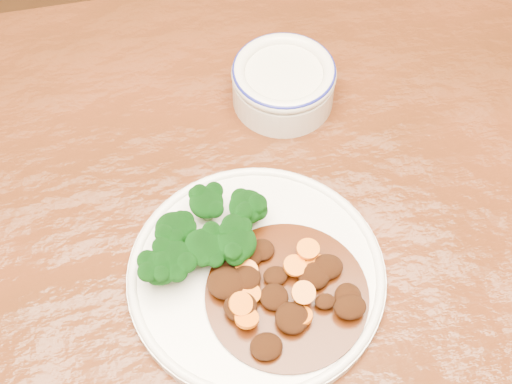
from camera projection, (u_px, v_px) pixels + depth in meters
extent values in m
cube|color=#52210E|center=(255.00, 291.00, 0.73)|extent=(1.52, 0.94, 0.04)
cylinder|color=white|center=(256.00, 275.00, 0.71)|extent=(0.26, 0.26, 0.01)
torus|color=white|center=(256.00, 273.00, 0.70)|extent=(0.25, 0.25, 0.01)
cylinder|color=#658E49|center=(175.00, 268.00, 0.70)|extent=(0.01, 0.01, 0.02)
ellipsoid|color=black|center=(173.00, 258.00, 0.68)|extent=(0.04, 0.04, 0.03)
cylinder|color=#658E49|center=(207.00, 212.00, 0.73)|extent=(0.01, 0.01, 0.02)
ellipsoid|color=black|center=(206.00, 202.00, 0.72)|extent=(0.04, 0.04, 0.03)
cylinder|color=#658E49|center=(175.00, 239.00, 0.72)|extent=(0.01, 0.01, 0.02)
ellipsoid|color=black|center=(173.00, 229.00, 0.70)|extent=(0.04, 0.04, 0.03)
cylinder|color=#658E49|center=(247.00, 217.00, 0.73)|extent=(0.01, 0.01, 0.02)
ellipsoid|color=black|center=(247.00, 207.00, 0.71)|extent=(0.04, 0.04, 0.03)
cylinder|color=#658E49|center=(236.00, 253.00, 0.71)|extent=(0.01, 0.01, 0.02)
ellipsoid|color=black|center=(236.00, 243.00, 0.69)|extent=(0.04, 0.04, 0.03)
cylinder|color=#658E49|center=(205.00, 257.00, 0.70)|extent=(0.01, 0.01, 0.02)
ellipsoid|color=black|center=(204.00, 247.00, 0.69)|extent=(0.04, 0.04, 0.03)
cylinder|color=#658E49|center=(163.00, 276.00, 0.69)|extent=(0.01, 0.01, 0.02)
ellipsoid|color=black|center=(161.00, 267.00, 0.68)|extent=(0.04, 0.04, 0.03)
cylinder|color=#411906|center=(287.00, 295.00, 0.69)|extent=(0.16, 0.16, 0.00)
ellipsoid|color=black|center=(350.00, 296.00, 0.68)|extent=(0.02, 0.02, 0.01)
ellipsoid|color=black|center=(348.00, 295.00, 0.68)|extent=(0.03, 0.03, 0.01)
ellipsoid|color=black|center=(325.00, 301.00, 0.67)|extent=(0.02, 0.02, 0.01)
ellipsoid|color=black|center=(245.00, 277.00, 0.69)|extent=(0.03, 0.03, 0.02)
ellipsoid|color=black|center=(227.00, 283.00, 0.68)|extent=(0.04, 0.04, 0.02)
ellipsoid|color=black|center=(247.00, 254.00, 0.70)|extent=(0.03, 0.03, 0.02)
ellipsoid|color=black|center=(261.00, 250.00, 0.71)|extent=(0.03, 0.02, 0.01)
ellipsoid|color=black|center=(326.00, 267.00, 0.69)|extent=(0.03, 0.03, 0.02)
ellipsoid|color=black|center=(266.00, 347.00, 0.65)|extent=(0.03, 0.03, 0.02)
ellipsoid|color=black|center=(275.00, 276.00, 0.69)|extent=(0.02, 0.02, 0.01)
ellipsoid|color=black|center=(274.00, 297.00, 0.68)|extent=(0.03, 0.03, 0.01)
ellipsoid|color=black|center=(240.00, 307.00, 0.67)|extent=(0.03, 0.03, 0.02)
ellipsoid|color=black|center=(292.00, 318.00, 0.66)|extent=(0.03, 0.03, 0.02)
ellipsoid|color=black|center=(221.00, 263.00, 0.69)|extent=(0.02, 0.02, 0.01)
ellipsoid|color=black|center=(314.00, 275.00, 0.69)|extent=(0.03, 0.03, 0.02)
ellipsoid|color=black|center=(350.00, 307.00, 0.67)|extent=(0.03, 0.03, 0.02)
cylinder|color=#D65B0B|center=(304.00, 293.00, 0.67)|extent=(0.03, 0.03, 0.01)
cylinder|color=#D65B0B|center=(308.00, 249.00, 0.69)|extent=(0.03, 0.03, 0.00)
cylinder|color=#D65B0B|center=(301.00, 316.00, 0.66)|extent=(0.03, 0.03, 0.01)
cylinder|color=#D65B0B|center=(249.00, 293.00, 0.68)|extent=(0.03, 0.03, 0.01)
cylinder|color=#D65B0B|center=(318.00, 265.00, 0.69)|extent=(0.03, 0.03, 0.01)
cylinder|color=#D65B0B|center=(295.00, 266.00, 0.69)|extent=(0.03, 0.03, 0.01)
cylinder|color=#D65B0B|center=(241.00, 304.00, 0.66)|extent=(0.03, 0.03, 0.02)
cylinder|color=#D65B0B|center=(246.00, 271.00, 0.69)|extent=(0.03, 0.03, 0.01)
cylinder|color=#D65B0B|center=(247.00, 318.00, 0.66)|extent=(0.03, 0.03, 0.01)
cylinder|color=beige|center=(283.00, 89.00, 0.83)|extent=(0.12, 0.12, 0.04)
cylinder|color=silver|center=(284.00, 75.00, 0.81)|extent=(0.09, 0.09, 0.01)
torus|color=beige|center=(284.00, 72.00, 0.81)|extent=(0.12, 0.12, 0.02)
torus|color=navy|center=(284.00, 70.00, 0.80)|extent=(0.12, 0.12, 0.01)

